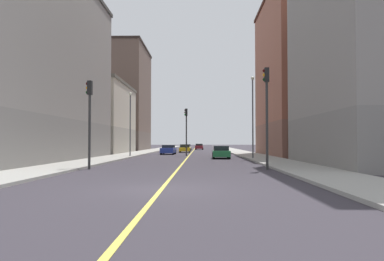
{
  "coord_description": "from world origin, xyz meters",
  "views": [
    {
      "loc": [
        1.44,
        -13.57,
        1.76
      ],
      "look_at": [
        0.06,
        46.37,
        3.59
      ],
      "focal_mm": 34.36,
      "sensor_mm": 36.0,
      "label": 1
    }
  ],
  "objects_px": {
    "car_maroon": "(199,147)",
    "building_right_distant": "(124,99)",
    "traffic_light_left_near": "(267,104)",
    "car_white": "(186,147)",
    "street_lamp_left_near": "(253,109)",
    "car_blue": "(168,150)",
    "building_left_mid": "(301,76)",
    "building_right_corner": "(27,62)",
    "car_green": "(221,152)",
    "car_yellow": "(185,149)",
    "building_right_midblock": "(97,118)",
    "street_lamp_right_near": "(130,117)",
    "traffic_light_median_far": "(186,125)",
    "traffic_light_right_near": "(89,112)",
    "building_left_near": "(371,2)"
  },
  "relations": [
    {
      "from": "building_left_near",
      "to": "street_lamp_left_near",
      "type": "bearing_deg",
      "value": 127.49
    },
    {
      "from": "street_lamp_left_near",
      "to": "car_blue",
      "type": "xyz_separation_m",
      "value": [
        -9.66,
        14.63,
        -4.34
      ]
    },
    {
      "from": "street_lamp_right_near",
      "to": "car_maroon",
      "type": "relative_size",
      "value": 1.78
    },
    {
      "from": "building_left_mid",
      "to": "building_right_corner",
      "type": "bearing_deg",
      "value": -153.82
    },
    {
      "from": "traffic_light_median_far",
      "to": "car_white",
      "type": "relative_size",
      "value": 1.38
    },
    {
      "from": "building_left_near",
      "to": "traffic_light_right_near",
      "type": "bearing_deg",
      "value": -169.34
    },
    {
      "from": "building_right_midblock",
      "to": "traffic_light_median_far",
      "type": "xyz_separation_m",
      "value": [
        13.66,
        -8.73,
        -1.43
      ]
    },
    {
      "from": "traffic_light_right_near",
      "to": "building_left_mid",
      "type": "bearing_deg",
      "value": 49.04
    },
    {
      "from": "building_right_corner",
      "to": "car_white",
      "type": "height_order",
      "value": "building_right_corner"
    },
    {
      "from": "building_right_midblock",
      "to": "street_lamp_left_near",
      "type": "xyz_separation_m",
      "value": [
        20.63,
        -17.91,
        -0.26
      ]
    },
    {
      "from": "building_right_distant",
      "to": "traffic_light_median_far",
      "type": "xyz_separation_m",
      "value": [
        13.66,
        -27.92,
        -6.63
      ]
    },
    {
      "from": "building_left_near",
      "to": "car_maroon",
      "type": "bearing_deg",
      "value": 103.07
    },
    {
      "from": "car_green",
      "to": "traffic_light_left_near",
      "type": "bearing_deg",
      "value": -82.61
    },
    {
      "from": "traffic_light_left_near",
      "to": "car_green",
      "type": "relative_size",
      "value": 1.44
    },
    {
      "from": "traffic_light_left_near",
      "to": "car_white",
      "type": "xyz_separation_m",
      "value": [
        -7.04,
        51.26,
        -3.52
      ]
    },
    {
      "from": "car_blue",
      "to": "car_yellow",
      "type": "height_order",
      "value": "car_yellow"
    },
    {
      "from": "building_left_mid",
      "to": "car_white",
      "type": "xyz_separation_m",
      "value": [
        -15.41,
        28.63,
        -9.37
      ]
    },
    {
      "from": "building_right_distant",
      "to": "car_maroon",
      "type": "bearing_deg",
      "value": 29.3
    },
    {
      "from": "building_right_midblock",
      "to": "street_lamp_right_near",
      "type": "xyz_separation_m",
      "value": [
        7.35,
        -12.44,
        -0.69
      ]
    },
    {
      "from": "building_right_corner",
      "to": "car_blue",
      "type": "bearing_deg",
      "value": 60.06
    },
    {
      "from": "building_left_near",
      "to": "traffic_light_left_near",
      "type": "distance_m",
      "value": 12.05
    },
    {
      "from": "building_right_midblock",
      "to": "traffic_light_left_near",
      "type": "xyz_separation_m",
      "value": [
        19.61,
        -31.19,
        -1.11
      ]
    },
    {
      "from": "car_white",
      "to": "car_green",
      "type": "bearing_deg",
      "value": -81.99
    },
    {
      "from": "traffic_light_right_near",
      "to": "car_maroon",
      "type": "relative_size",
      "value": 1.39
    },
    {
      "from": "building_left_near",
      "to": "car_blue",
      "type": "relative_size",
      "value": 5.29
    },
    {
      "from": "building_right_midblock",
      "to": "building_right_distant",
      "type": "distance_m",
      "value": 19.88
    },
    {
      "from": "building_right_midblock",
      "to": "car_white",
      "type": "relative_size",
      "value": 3.8
    },
    {
      "from": "street_lamp_right_near",
      "to": "car_blue",
      "type": "distance_m",
      "value": 10.59
    },
    {
      "from": "building_right_distant",
      "to": "car_yellow",
      "type": "distance_m",
      "value": 20.66
    },
    {
      "from": "traffic_light_median_far",
      "to": "car_green",
      "type": "distance_m",
      "value": 8.58
    },
    {
      "from": "building_left_mid",
      "to": "car_blue",
      "type": "xyz_separation_m",
      "value": [
        -17.02,
        5.28,
        -9.34
      ]
    },
    {
      "from": "car_white",
      "to": "street_lamp_right_near",
      "type": "bearing_deg",
      "value": -99.11
    },
    {
      "from": "building_right_corner",
      "to": "building_left_mid",
      "type": "bearing_deg",
      "value": 26.18
    },
    {
      "from": "building_left_mid",
      "to": "car_blue",
      "type": "relative_size",
      "value": 4.41
    },
    {
      "from": "traffic_light_median_far",
      "to": "street_lamp_right_near",
      "type": "distance_m",
      "value": 7.35
    },
    {
      "from": "car_maroon",
      "to": "building_right_distant",
      "type": "bearing_deg",
      "value": -150.7
    },
    {
      "from": "car_maroon",
      "to": "car_green",
      "type": "xyz_separation_m",
      "value": [
        2.43,
        -43.37,
        0.0
      ]
    },
    {
      "from": "building_right_midblock",
      "to": "street_lamp_left_near",
      "type": "relative_size",
      "value": 2.0
    },
    {
      "from": "traffic_light_left_near",
      "to": "car_maroon",
      "type": "bearing_deg",
      "value": 94.32
    },
    {
      "from": "building_left_near",
      "to": "car_white",
      "type": "relative_size",
      "value": 5.61
    },
    {
      "from": "traffic_light_median_far",
      "to": "building_right_midblock",
      "type": "bearing_deg",
      "value": 147.4
    },
    {
      "from": "traffic_light_median_far",
      "to": "car_white",
      "type": "bearing_deg",
      "value": 92.16
    },
    {
      "from": "traffic_light_right_near",
      "to": "building_left_near",
      "type": "bearing_deg",
      "value": 10.66
    },
    {
      "from": "street_lamp_left_near",
      "to": "car_yellow",
      "type": "distance_m",
      "value": 25.83
    },
    {
      "from": "building_left_near",
      "to": "car_blue",
      "type": "height_order",
      "value": "building_left_near"
    },
    {
      "from": "building_right_midblock",
      "to": "car_green",
      "type": "xyz_separation_m",
      "value": [
        17.6,
        -15.67,
        -4.59
      ]
    },
    {
      "from": "building_right_distant",
      "to": "building_right_corner",
      "type": "bearing_deg",
      "value": -90.0
    },
    {
      "from": "car_maroon",
      "to": "street_lamp_left_near",
      "type": "bearing_deg",
      "value": -83.17
    },
    {
      "from": "building_left_mid",
      "to": "traffic_light_left_near",
      "type": "bearing_deg",
      "value": -110.29
    },
    {
      "from": "traffic_light_right_near",
      "to": "car_yellow",
      "type": "bearing_deg",
      "value": 83.14
    }
  ]
}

